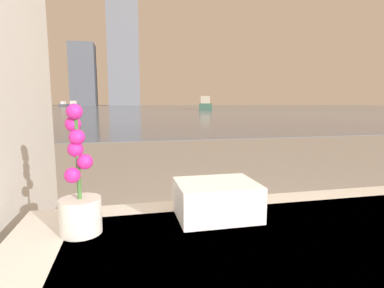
# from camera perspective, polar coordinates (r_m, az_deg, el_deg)

# --- Properties ---
(potted_orchid) EXTENTS (0.12, 0.12, 0.38)m
(potted_orchid) POSITION_cam_1_polar(r_m,az_deg,el_deg) (0.95, -20.63, -9.34)
(potted_orchid) COLOR silver
(potted_orchid) RESTS_ON bathtub
(towel_stack) EXTENTS (0.27, 0.21, 0.12)m
(towel_stack) POSITION_cam_1_polar(r_m,az_deg,el_deg) (1.04, 4.67, -10.45)
(towel_stack) COLOR white
(towel_stack) RESTS_ON bathtub
(harbor_water) EXTENTS (180.00, 110.00, 0.01)m
(harbor_water) POSITION_cam_1_polar(r_m,az_deg,el_deg) (62.09, -12.02, 6.79)
(harbor_water) COLOR slate
(harbor_water) RESTS_ON ground_plane
(harbor_boat_1) EXTENTS (2.10, 3.98, 1.42)m
(harbor_boat_1) POSITION_cam_1_polar(r_m,az_deg,el_deg) (73.58, -21.66, 6.94)
(harbor_boat_1) COLOR navy
(harbor_boat_1) RESTS_ON harbor_water
(harbor_boat_2) EXTENTS (1.74, 3.80, 1.37)m
(harbor_boat_2) POSITION_cam_1_polar(r_m,az_deg,el_deg) (82.72, -23.28, 6.88)
(harbor_boat_2) COLOR #4C4C51
(harbor_boat_2) RESTS_ON harbor_water
(harbor_boat_3) EXTENTS (2.82, 5.17, 1.84)m
(harbor_boat_3) POSITION_cam_1_polar(r_m,az_deg,el_deg) (41.14, 2.52, 7.44)
(harbor_boat_3) COLOR #335647
(harbor_boat_3) RESTS_ON harbor_water
(skyline_tower_1) EXTENTS (9.27, 9.40, 60.04)m
(skyline_tower_1) POSITION_cam_1_polar(r_m,az_deg,el_deg) (126.32, -29.72, 20.13)
(skyline_tower_1) COLOR gray
(skyline_tower_1) RESTS_ON ground_plane
(skyline_tower_2) EXTENTS (8.78, 9.47, 22.30)m
(skyline_tower_2) POSITION_cam_1_polar(r_m,az_deg,el_deg) (119.45, -20.01, 12.25)
(skyline_tower_2) COLOR #4C515B
(skyline_tower_2) RESTS_ON ground_plane
(skyline_tower_3) EXTENTS (11.16, 11.89, 68.10)m
(skyline_tower_3) POSITION_cam_1_polar(r_m,az_deg,el_deg) (122.65, -13.20, 23.27)
(skyline_tower_3) COLOR slate
(skyline_tower_3) RESTS_ON ground_plane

